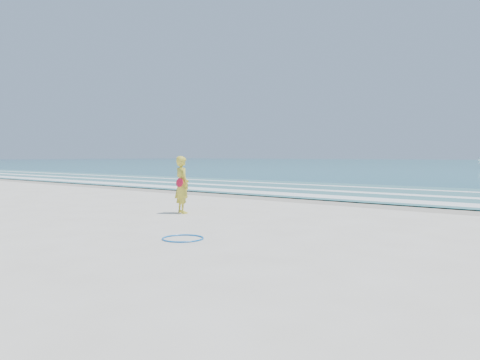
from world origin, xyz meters
The scene contains 8 objects.
ground centered at (0.00, 0.00, 0.00)m, with size 400.00×400.00×0.00m, color silver.
wet_sand centered at (0.00, 9.00, 0.00)m, with size 400.00×2.40×0.00m, color #B2A893.
shallow centered at (0.00, 14.00, 0.04)m, with size 400.00×10.00×0.01m, color #59B7AD.
foam_near centered at (0.00, 10.30, 0.05)m, with size 400.00×1.40×0.01m, color white.
foam_mid centered at (0.00, 13.20, 0.05)m, with size 400.00×0.90×0.01m, color white.
foam_far centered at (0.00, 16.50, 0.05)m, with size 400.00×0.60×0.01m, color white.
hoop centered at (1.50, -0.02, 0.02)m, with size 0.86×0.86×0.03m, color blue.
woman centered at (-1.63, 3.02, 0.85)m, with size 0.73×0.61×1.71m.
Camera 1 is at (8.39, -6.74, 1.72)m, focal length 35.00 mm.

